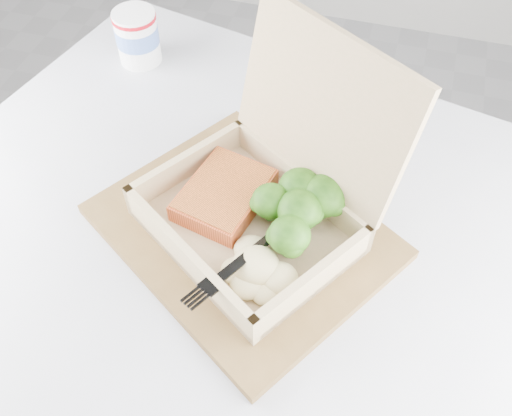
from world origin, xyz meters
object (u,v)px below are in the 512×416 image
(cafe_table, at_px, (218,345))
(takeout_container, at_px, (271,186))
(paper_cup, at_px, (137,35))
(serving_tray, at_px, (243,231))

(cafe_table, height_order, takeout_container, takeout_container)
(paper_cup, bearing_deg, cafe_table, -56.11)
(serving_tray, bearing_deg, paper_cup, 131.95)
(serving_tray, distance_m, takeout_container, 0.07)
(cafe_table, height_order, paper_cup, paper_cup)
(serving_tray, height_order, paper_cup, paper_cup)
(takeout_container, bearing_deg, serving_tray, -99.96)
(cafe_table, distance_m, serving_tray, 0.21)
(cafe_table, distance_m, paper_cup, 0.49)
(takeout_container, height_order, paper_cup, takeout_container)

